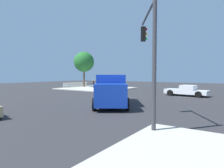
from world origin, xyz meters
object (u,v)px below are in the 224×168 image
object	(u,v)px
delivery_truck	(111,89)
traffic_light_primary	(150,46)
pickup_white	(187,90)
pedestrian_near_corner	(93,83)
shade_tree_near	(84,62)

from	to	relation	value
delivery_truck	traffic_light_primary	bearing A→B (deg)	50.42
pickup_white	pedestrian_near_corner	xyz separation A→B (m)	(-3.08, -17.90, 0.30)
pedestrian_near_corner	shade_tree_near	size ratio (longest dim) A/B	0.22
traffic_light_primary	delivery_truck	bearing A→B (deg)	-129.58
traffic_light_primary	pedestrian_near_corner	bearing A→B (deg)	-134.02
pickup_white	shade_tree_near	bearing A→B (deg)	-102.31
traffic_light_primary	pickup_white	bearing A→B (deg)	-173.49
traffic_light_primary	shade_tree_near	distance (m)	31.50
delivery_truck	pickup_white	xyz separation A→B (m)	(-11.18, 3.99, -0.70)
delivery_truck	pickup_white	size ratio (longest dim) A/B	1.44
pickup_white	pedestrian_near_corner	world-z (taller)	pedestrian_near_corner
delivery_truck	pedestrian_near_corner	size ratio (longest dim) A/B	4.87
traffic_light_primary	pickup_white	world-z (taller)	traffic_light_primary
delivery_truck	pedestrian_near_corner	bearing A→B (deg)	-135.70
delivery_truck	pedestrian_near_corner	world-z (taller)	delivery_truck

